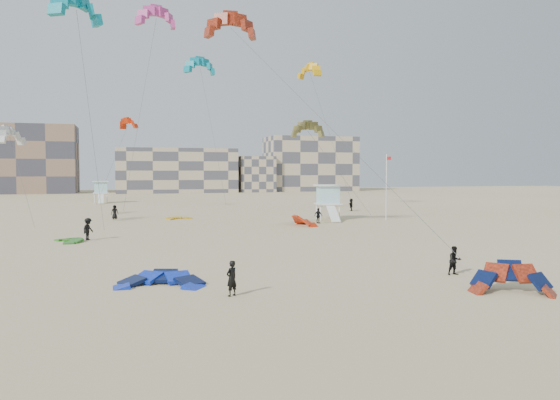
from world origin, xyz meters
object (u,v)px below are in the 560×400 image
object	(u,v)px
lifeguard_tower_near	(328,202)
kitesurfer_main	(232,278)
kite_ground_orange	(512,293)
kite_ground_blue	(160,286)

from	to	relation	value
lifeguard_tower_near	kitesurfer_main	bearing A→B (deg)	-109.22
kite_ground_orange	kitesurfer_main	world-z (taller)	kite_ground_orange
kite_ground_blue	lifeguard_tower_near	distance (m)	39.52
kite_ground_blue	kite_ground_orange	size ratio (longest dim) A/B	1.19
kite_ground_orange	lifeguard_tower_near	distance (m)	39.74
kite_ground_blue	lifeguard_tower_near	world-z (taller)	lifeguard_tower_near
kitesurfer_main	kite_ground_orange	bearing A→B (deg)	132.49
kitesurfer_main	kite_ground_blue	bearing A→B (deg)	-80.56
kite_ground_blue	kitesurfer_main	bearing A→B (deg)	-30.13
kitesurfer_main	lifeguard_tower_near	distance (m)	40.73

